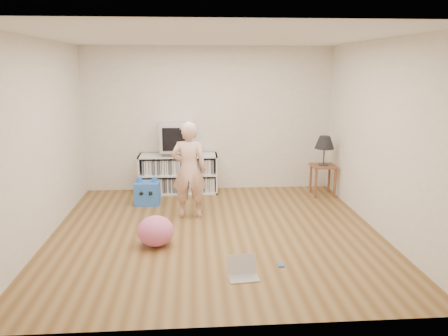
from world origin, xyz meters
name	(u,v)px	position (x,y,z in m)	size (l,w,h in m)	color
ground	(216,232)	(0.00, 0.00, 0.00)	(4.50, 4.50, 0.00)	brown
walls	(215,140)	(0.00, 0.00, 1.30)	(4.52, 4.52, 2.60)	beige
ceiling	(215,37)	(0.00, 0.00, 2.60)	(4.50, 4.50, 0.01)	white
media_unit	(178,173)	(-0.57, 2.04, 0.35)	(1.40, 0.45, 0.70)	white
dvd_deck	(178,153)	(-0.57, 2.02, 0.73)	(0.45, 0.35, 0.07)	gray
crt_tv	(177,137)	(-0.57, 2.02, 1.02)	(0.60, 0.53, 0.50)	#AFAFB4
side_table	(323,172)	(1.99, 1.65, 0.42)	(0.42, 0.42, 0.55)	brown
table_lamp	(325,143)	(1.99, 1.65, 0.94)	(0.34, 0.34, 0.52)	#333333
person	(189,170)	(-0.36, 0.69, 0.73)	(0.53, 0.35, 1.46)	beige
laptop	(242,271)	(0.22, -1.32, 0.06)	(0.35, 0.29, 0.22)	silver
playing_cards	(281,265)	(0.70, -1.10, 0.01)	(0.07, 0.09, 0.02)	#4369B3
plush_blue	(147,193)	(-1.06, 1.36, 0.20)	(0.42, 0.37, 0.46)	blue
plush_pink	(156,231)	(-0.79, -0.40, 0.20)	(0.46, 0.46, 0.39)	#DC6292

